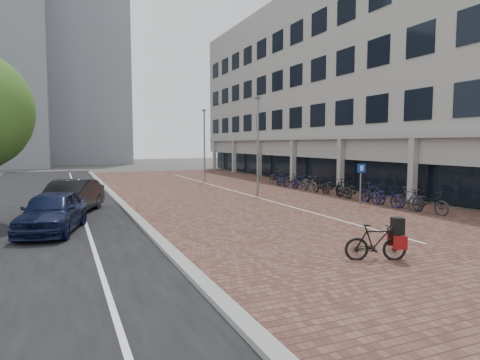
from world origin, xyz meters
name	(u,v)px	position (x,y,z in m)	size (l,w,h in m)	color
ground	(309,232)	(0.00, 0.00, 0.00)	(140.00, 140.00, 0.00)	#474442
plaza_brick	(231,192)	(2.00, 12.00, 0.01)	(14.50, 42.00, 0.04)	brown
street_asphalt	(37,201)	(-9.00, 12.00, 0.01)	(8.00, 50.00, 0.03)	black
curb	(114,196)	(-5.10, 12.00, 0.07)	(0.35, 42.00, 0.14)	gray
lane_line	(78,199)	(-7.00, 12.00, 0.02)	(0.12, 44.00, 0.00)	white
parking_line	(234,191)	(2.20, 12.00, 0.04)	(0.10, 30.00, 0.00)	white
office_building	(339,76)	(12.97, 16.00, 8.44)	(8.40, 40.00, 15.00)	#999994
bg_towers	(0,56)	(-14.34, 48.94, 13.96)	(33.00, 23.00, 32.00)	gray
car_navy	(52,212)	(-8.11, 3.37, 0.71)	(1.69, 4.19, 1.43)	#0E1534
car_dark	(70,197)	(-7.47, 7.03, 0.74)	(1.56, 4.47, 1.47)	black
hero_bike	(376,242)	(-0.40, -3.77, 0.50)	(1.65, 1.04, 1.13)	black
shoes	(248,323)	(-5.00, -5.93, 0.04)	(0.35, 0.29, 0.09)	black
parking_sign	(361,178)	(5.64, 4.17, 1.33)	(0.43, 0.12, 2.04)	slate
lamp_near	(258,146)	(3.15, 10.59, 2.87)	(0.12, 0.12, 5.73)	slate
lamp_far	(204,147)	(2.41, 18.53, 2.78)	(0.12, 0.12, 5.55)	slate
bike_row	(331,187)	(6.59, 7.90, 0.52)	(1.12, 15.83, 1.05)	black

